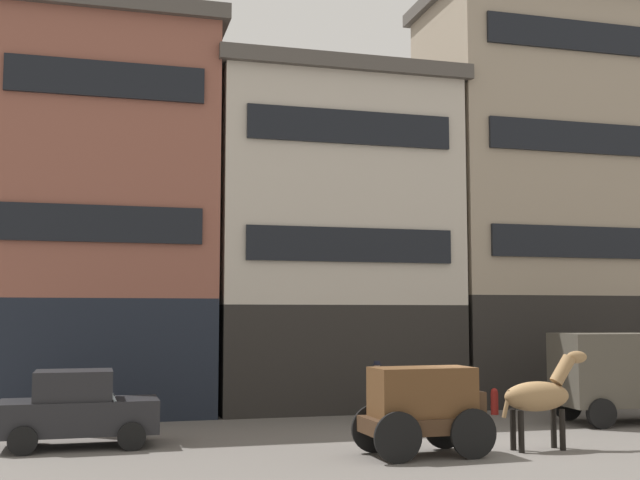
% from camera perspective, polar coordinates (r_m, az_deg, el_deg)
% --- Properties ---
extents(ground_plane, '(120.00, 120.00, 0.00)m').
position_cam_1_polar(ground_plane, '(20.34, 10.61, -14.25)').
color(ground_plane, '#605B56').
extents(building_far_left, '(7.46, 5.76, 12.94)m').
position_cam_1_polar(building_far_left, '(27.12, -15.24, 1.91)').
color(building_far_left, black).
rests_on(building_far_left, ground_plane).
extents(building_center_left, '(8.66, 5.76, 11.66)m').
position_cam_1_polar(building_center_left, '(28.08, 0.66, 0.17)').
color(building_center_left, black).
rests_on(building_center_left, ground_plane).
extents(building_center_right, '(9.60, 5.76, 15.46)m').
position_cam_1_polar(building_center_right, '(31.81, 16.08, 3.17)').
color(building_center_right, black).
rests_on(building_center_right, ground_plane).
extents(cargo_wagon, '(2.95, 1.61, 1.98)m').
position_cam_1_polar(cargo_wagon, '(18.51, 7.51, -11.61)').
color(cargo_wagon, '#3D2819').
rests_on(cargo_wagon, ground_plane).
extents(draft_horse, '(2.35, 0.66, 2.30)m').
position_cam_1_polar(draft_horse, '(19.81, 15.56, -10.69)').
color(draft_horse, '#937047').
rests_on(draft_horse, ground_plane).
extents(delivery_truck_far, '(4.46, 2.39, 2.62)m').
position_cam_1_polar(delivery_truck_far, '(25.37, 21.01, -8.96)').
color(delivery_truck_far, black).
rests_on(delivery_truck_far, ground_plane).
extents(sedan_dark, '(3.72, 1.90, 1.83)m').
position_cam_1_polar(sedan_dark, '(20.36, -16.98, -11.51)').
color(sedan_dark, black).
rests_on(sedan_dark, ground_plane).
extents(pedestrian_officer, '(0.48, 0.48, 1.79)m').
position_cam_1_polar(pedestrian_officer, '(23.89, 4.12, -10.61)').
color(pedestrian_officer, black).
rests_on(pedestrian_officer, ground_plane).
extents(fire_hydrant_curbside, '(0.24, 0.24, 0.83)m').
position_cam_1_polar(fire_hydrant_curbside, '(26.33, 12.42, -11.22)').
color(fire_hydrant_curbside, maroon).
rests_on(fire_hydrant_curbside, ground_plane).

